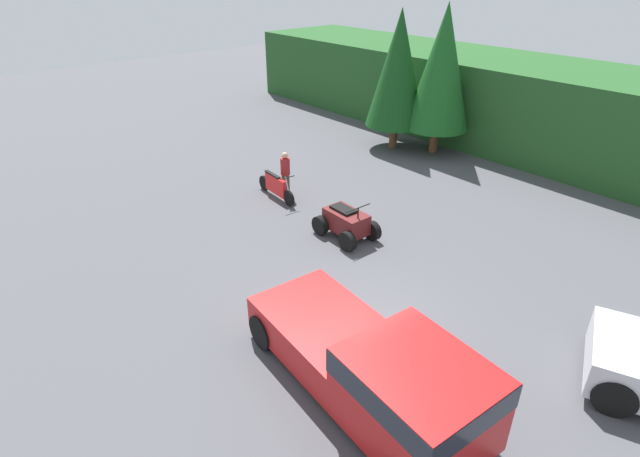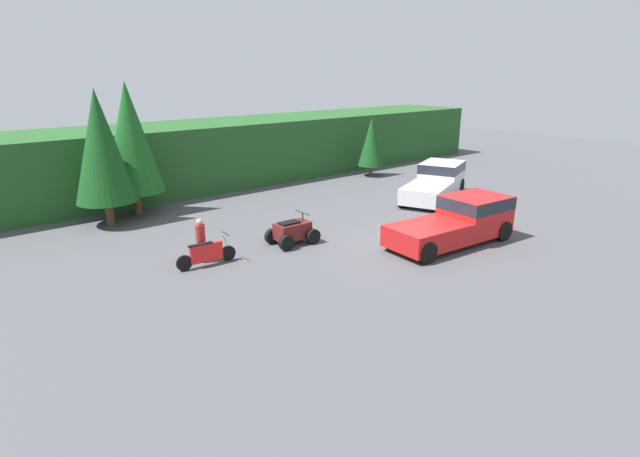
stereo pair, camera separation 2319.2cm
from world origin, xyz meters
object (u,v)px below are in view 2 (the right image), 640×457
at_px(pickup_truck_second, 437,180).
at_px(dirt_bike, 207,254).
at_px(quad_atv, 292,232).
at_px(pickup_truck_red, 460,219).
at_px(rider_person, 201,239).

height_order(pickup_truck_second, dirt_bike, pickup_truck_second).
height_order(pickup_truck_second, quad_atv, pickup_truck_second).
distance_m(pickup_truck_red, quad_atv, 7.14).
xyz_separation_m(pickup_truck_red, quad_atv, (-5.61, 4.39, -0.48)).
bearing_deg(rider_person, quad_atv, -23.16).
xyz_separation_m(dirt_bike, quad_atv, (3.98, -0.09, 0.05)).
bearing_deg(quad_atv, pickup_truck_second, 7.56).
relative_size(dirt_bike, quad_atv, 1.15).
height_order(quad_atv, rider_person, rider_person).
relative_size(pickup_truck_red, rider_person, 3.44).
distance_m(dirt_bike, quad_atv, 3.98).
xyz_separation_m(pickup_truck_second, quad_atv, (-11.26, -1.13, -0.48)).
xyz_separation_m(dirt_bike, rider_person, (0.03, 0.45, 0.48)).
bearing_deg(pickup_truck_red, quad_atv, 147.12).
height_order(dirt_bike, rider_person, rider_person).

